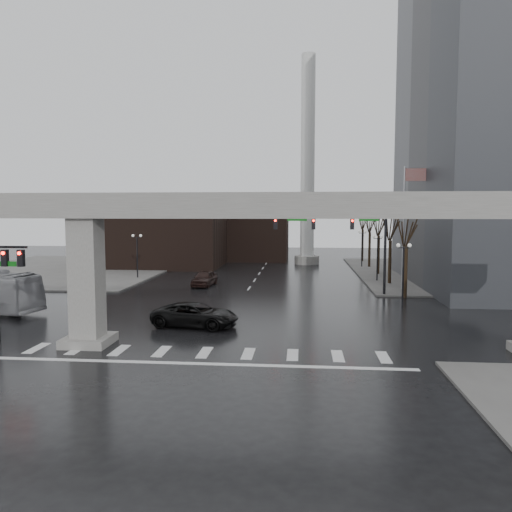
{
  "coord_description": "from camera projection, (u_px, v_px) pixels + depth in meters",
  "views": [
    {
      "loc": [
        5.24,
        -27.27,
        7.67
      ],
      "look_at": [
        1.97,
        8.2,
        4.5
      ],
      "focal_mm": 35.0,
      "sensor_mm": 36.0,
      "label": 1
    }
  ],
  "objects": [
    {
      "name": "ground",
      "position": [
        208.0,
        348.0,
        28.21
      ],
      "size": [
        160.0,
        160.0,
        0.0
      ],
      "primitive_type": "plane",
      "color": "black",
      "rests_on": "ground"
    },
    {
      "name": "sidewalk_ne",
      "position": [
        470.0,
        273.0,
        61.53
      ],
      "size": [
        28.0,
        36.0,
        0.15
      ],
      "primitive_type": "cube",
      "color": "slate",
      "rests_on": "ground"
    },
    {
      "name": "sidewalk_nw",
      "position": [
        66.0,
        269.0,
        66.28
      ],
      "size": [
        28.0,
        36.0,
        0.15
      ],
      "primitive_type": "cube",
      "color": "slate",
      "rests_on": "ground"
    },
    {
      "name": "elevated_guideway",
      "position": [
        230.0,
        226.0,
        27.48
      ],
      "size": [
        48.0,
        2.6,
        8.7
      ],
      "color": "#999691",
      "rests_on": "ground"
    },
    {
      "name": "building_far_left",
      "position": [
        166.0,
        231.0,
        70.7
      ],
      "size": [
        16.0,
        14.0,
        10.0
      ],
      "primitive_type": "cube",
      "color": "black",
      "rests_on": "ground"
    },
    {
      "name": "building_far_mid",
      "position": [
        256.0,
        235.0,
        79.61
      ],
      "size": [
        10.0,
        10.0,
        8.0
      ],
      "primitive_type": "cube",
      "color": "black",
      "rests_on": "ground"
    },
    {
      "name": "smokestack",
      "position": [
        308.0,
        172.0,
        72.1
      ],
      "size": [
        3.6,
        3.6,
        30.0
      ],
      "color": "silver",
      "rests_on": "ground"
    },
    {
      "name": "signal_mast_arm",
      "position": [
        343.0,
        232.0,
        45.52
      ],
      "size": [
        12.12,
        0.43,
        8.0
      ],
      "color": "black",
      "rests_on": "ground"
    },
    {
      "name": "signal_left_pole",
      "position": [
        5.0,
        273.0,
        29.46
      ],
      "size": [
        2.3,
        0.3,
        6.0
      ],
      "color": "black",
      "rests_on": "ground"
    },
    {
      "name": "flagpole_assembly",
      "position": [
        407.0,
        213.0,
        47.96
      ],
      "size": [
        2.06,
        0.12,
        12.0
      ],
      "color": "silver",
      "rests_on": "ground"
    },
    {
      "name": "lamp_right_0",
      "position": [
        403.0,
        263.0,
        40.55
      ],
      "size": [
        1.22,
        0.32,
        5.11
      ],
      "color": "black",
      "rests_on": "ground"
    },
    {
      "name": "lamp_right_1",
      "position": [
        378.0,
        250.0,
        54.44
      ],
      "size": [
        1.22,
        0.32,
        5.11
      ],
      "color": "black",
      "rests_on": "ground"
    },
    {
      "name": "lamp_right_2",
      "position": [
        362.0,
        242.0,
        68.33
      ],
      "size": [
        1.22,
        0.32,
        5.11
      ],
      "color": "black",
      "rests_on": "ground"
    },
    {
      "name": "lamp_left_0",
      "position": [
        84.0,
        260.0,
        43.02
      ],
      "size": [
        1.22,
        0.32,
        5.11
      ],
      "color": "black",
      "rests_on": "ground"
    },
    {
      "name": "lamp_left_1",
      "position": [
        137.0,
        249.0,
        56.9
      ],
      "size": [
        1.22,
        0.32,
        5.11
      ],
      "color": "black",
      "rests_on": "ground"
    },
    {
      "name": "lamp_left_2",
      "position": [
        169.0,
        241.0,
        70.79
      ],
      "size": [
        1.22,
        0.32,
        5.11
      ],
      "color": "black",
      "rests_on": "ground"
    },
    {
      "name": "tree_right_0",
      "position": [
        406.0,
        267.0,
        44.5
      ],
      "size": [
        1.09,
        1.58,
        7.5
      ],
      "color": "black",
      "rests_on": "ground"
    },
    {
      "name": "tree_right_1",
      "position": [
        390.0,
        258.0,
        52.43
      ],
      "size": [
        1.09,
        1.61,
        7.67
      ],
      "color": "black",
      "rests_on": "ground"
    },
    {
      "name": "tree_right_2",
      "position": [
        379.0,
        251.0,
        60.36
      ],
      "size": [
        1.1,
        1.63,
        7.85
      ],
      "color": "black",
      "rests_on": "ground"
    },
    {
      "name": "tree_right_3",
      "position": [
        370.0,
        246.0,
        68.29
      ],
      "size": [
        1.11,
        1.66,
        8.02
      ],
      "color": "black",
      "rests_on": "ground"
    },
    {
      "name": "tree_right_4",
      "position": [
        363.0,
        242.0,
        76.22
      ],
      "size": [
        1.12,
        1.69,
        8.19
      ],
      "color": "black",
      "rests_on": "ground"
    },
    {
      "name": "pickup_truck",
      "position": [
        195.0,
        315.0,
        33.27
      ],
      "size": [
        6.12,
        3.54,
        1.61
      ],
      "primitive_type": "imported",
      "rotation": [
        0.0,
        0.0,
        1.41
      ],
      "color": "black",
      "rests_on": "ground"
    },
    {
      "name": "far_car",
      "position": [
        204.0,
        278.0,
        51.63
      ],
      "size": [
        2.34,
        4.81,
        1.58
      ],
      "primitive_type": "imported",
      "rotation": [
        0.0,
        0.0,
        -0.1
      ],
      "color": "black",
      "rests_on": "ground"
    }
  ]
}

